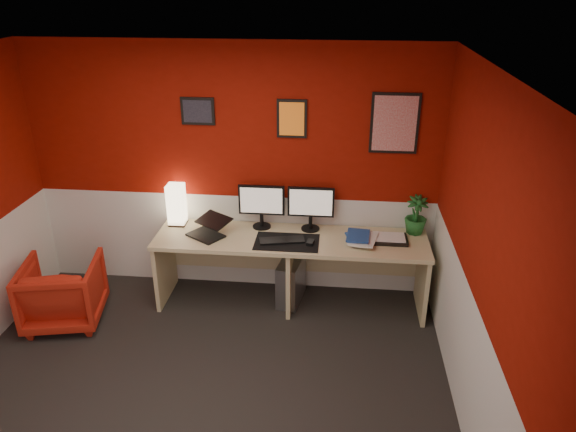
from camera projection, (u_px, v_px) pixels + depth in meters
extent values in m
cube|color=black|center=(197.00, 398.00, 4.20)|extent=(4.00, 3.50, 0.01)
cube|color=white|center=(167.00, 72.00, 3.17)|extent=(4.00, 3.50, 0.01)
cube|color=maroon|center=(233.00, 172.00, 5.27)|extent=(4.00, 0.01, 2.50)
cube|color=maroon|center=(483.00, 273.00, 3.51)|extent=(0.01, 3.50, 2.50)
cube|color=silver|center=(236.00, 240.00, 5.58)|extent=(4.00, 0.01, 1.00)
cube|color=silver|center=(466.00, 364.00, 3.82)|extent=(0.01, 3.50, 1.00)
cube|color=#D2C087|center=(291.00, 271.00, 5.27)|extent=(2.60, 0.65, 0.73)
cube|color=#FFE5B2|center=(177.00, 206.00, 5.32)|extent=(0.16, 0.16, 0.40)
cube|color=black|center=(205.00, 226.00, 5.11)|extent=(0.40, 0.38, 0.22)
cube|color=black|center=(261.00, 200.00, 5.22)|extent=(0.45, 0.06, 0.58)
cube|color=black|center=(311.00, 202.00, 5.17)|extent=(0.45, 0.06, 0.58)
cube|color=black|center=(287.00, 242.00, 5.04)|extent=(0.60, 0.38, 0.01)
cube|color=black|center=(282.00, 240.00, 5.04)|extent=(0.44, 0.23, 0.02)
cube|color=black|center=(310.00, 242.00, 4.99)|extent=(0.07, 0.11, 0.03)
imported|color=navy|center=(348.00, 240.00, 5.06)|extent=(0.26, 0.31, 0.03)
imported|color=silver|center=(351.00, 237.00, 5.04)|extent=(0.30, 0.37, 0.02)
imported|color=navy|center=(347.00, 235.00, 5.03)|extent=(0.23, 0.30, 0.03)
cube|color=black|center=(389.00, 239.00, 5.07)|extent=(0.35, 0.25, 0.03)
imported|color=#19591E|center=(416.00, 215.00, 5.14)|extent=(0.23, 0.23, 0.38)
cube|color=#99999E|center=(291.00, 280.00, 5.38)|extent=(0.27, 0.48, 0.45)
imported|color=red|center=(63.00, 292.00, 5.02)|extent=(0.79, 0.81, 0.63)
cube|color=black|center=(198.00, 111.00, 5.04)|extent=(0.32, 0.02, 0.26)
cube|color=orange|center=(292.00, 119.00, 4.98)|extent=(0.28, 0.02, 0.36)
cube|color=red|center=(395.00, 123.00, 4.90)|extent=(0.44, 0.02, 0.56)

